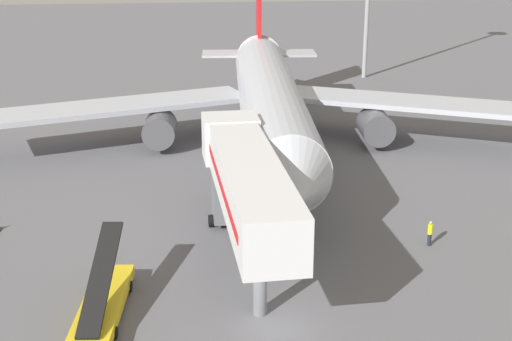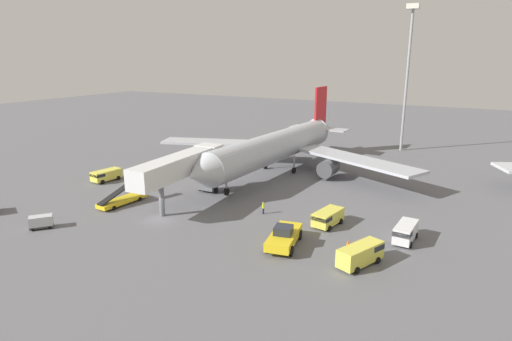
{
  "view_description": "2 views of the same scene",
  "coord_description": "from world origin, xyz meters",
  "px_view_note": "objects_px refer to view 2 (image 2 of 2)",
  "views": [
    {
      "loc": [
        -4.13,
        -29.16,
        18.57
      ],
      "look_at": [
        0.73,
        15.87,
        2.55
      ],
      "focal_mm": 49.03,
      "sensor_mm": 36.0,
      "label": 1
    },
    {
      "loc": [
        34.63,
        -38.56,
        20.01
      ],
      "look_at": [
        4.87,
        16.76,
        3.13
      ],
      "focal_mm": 30.05,
      "sensor_mm": 36.0,
      "label": 2
    }
  ],
  "objects_px": {
    "jet_bridge": "(185,166)",
    "pushback_tug": "(284,236)",
    "safety_cone_alpha": "(137,176)",
    "apron_light_mast": "(409,54)",
    "safety_cone_bravo": "(348,243)",
    "service_van_rear_left": "(327,217)",
    "belt_loader_truck": "(122,199)",
    "service_van_far_right": "(106,175)",
    "service_van_near_center": "(361,253)",
    "service_van_outer_right": "(405,232)",
    "airplane_at_gate": "(278,146)",
    "baggage_cart_outer_left": "(41,222)",
    "ground_crew_worker_foreground": "(263,208)"
  },
  "relations": [
    {
      "from": "jet_bridge",
      "to": "service_van_near_center",
      "type": "bearing_deg",
      "value": -13.74
    },
    {
      "from": "jet_bridge",
      "to": "service_van_near_center",
      "type": "distance_m",
      "value": 27.49
    },
    {
      "from": "pushback_tug",
      "to": "service_van_outer_right",
      "type": "distance_m",
      "value": 13.55
    },
    {
      "from": "service_van_outer_right",
      "to": "safety_cone_alpha",
      "type": "distance_m",
      "value": 44.96
    },
    {
      "from": "safety_cone_alpha",
      "to": "pushback_tug",
      "type": "bearing_deg",
      "value": -21.05
    },
    {
      "from": "airplane_at_gate",
      "to": "baggage_cart_outer_left",
      "type": "xyz_separation_m",
      "value": [
        -13.78,
        -36.77,
        -3.76
      ]
    },
    {
      "from": "jet_bridge",
      "to": "service_van_outer_right",
      "type": "xyz_separation_m",
      "value": [
        29.25,
        1.2,
        -4.21
      ]
    },
    {
      "from": "belt_loader_truck",
      "to": "service_van_rear_left",
      "type": "height_order",
      "value": "belt_loader_truck"
    },
    {
      "from": "apron_light_mast",
      "to": "ground_crew_worker_foreground",
      "type": "bearing_deg",
      "value": -99.9
    },
    {
      "from": "service_van_far_right",
      "to": "ground_crew_worker_foreground",
      "type": "distance_m",
      "value": 29.86
    },
    {
      "from": "belt_loader_truck",
      "to": "service_van_far_right",
      "type": "xyz_separation_m",
      "value": [
        -10.84,
        7.1,
        0.26
      ]
    },
    {
      "from": "service_van_far_right",
      "to": "apron_light_mast",
      "type": "bearing_deg",
      "value": 51.27
    },
    {
      "from": "service_van_far_right",
      "to": "service_van_rear_left",
      "type": "relative_size",
      "value": 1.04
    },
    {
      "from": "belt_loader_truck",
      "to": "safety_cone_alpha",
      "type": "height_order",
      "value": "belt_loader_truck"
    },
    {
      "from": "jet_bridge",
      "to": "safety_cone_alpha",
      "type": "height_order",
      "value": "jet_bridge"
    },
    {
      "from": "service_van_far_right",
      "to": "baggage_cart_outer_left",
      "type": "bearing_deg",
      "value": -64.37
    },
    {
      "from": "airplane_at_gate",
      "to": "service_van_far_right",
      "type": "height_order",
      "value": "airplane_at_gate"
    },
    {
      "from": "apron_light_mast",
      "to": "safety_cone_alpha",
      "type": "bearing_deg",
      "value": -128.88
    },
    {
      "from": "baggage_cart_outer_left",
      "to": "ground_crew_worker_foreground",
      "type": "height_order",
      "value": "ground_crew_worker_foreground"
    },
    {
      "from": "airplane_at_gate",
      "to": "service_van_outer_right",
      "type": "height_order",
      "value": "airplane_at_gate"
    },
    {
      "from": "airplane_at_gate",
      "to": "belt_loader_truck",
      "type": "distance_m",
      "value": 28.56
    },
    {
      "from": "safety_cone_bravo",
      "to": "service_van_rear_left",
      "type": "bearing_deg",
      "value": 131.89
    },
    {
      "from": "service_van_far_right",
      "to": "service_van_rear_left",
      "type": "distance_m",
      "value": 38.53
    },
    {
      "from": "jet_bridge",
      "to": "pushback_tug",
      "type": "relative_size",
      "value": 2.54
    },
    {
      "from": "ground_crew_worker_foreground",
      "to": "pushback_tug",
      "type": "bearing_deg",
      "value": -49.74
    },
    {
      "from": "service_van_rear_left",
      "to": "ground_crew_worker_foreground",
      "type": "xyz_separation_m",
      "value": [
        -8.68,
        -0.12,
        -0.23
      ]
    },
    {
      "from": "pushback_tug",
      "to": "service_van_outer_right",
      "type": "xyz_separation_m",
      "value": [
        11.37,
        7.37,
        0.04
      ]
    },
    {
      "from": "belt_loader_truck",
      "to": "service_van_outer_right",
      "type": "bearing_deg",
      "value": 8.79
    },
    {
      "from": "belt_loader_truck",
      "to": "service_van_far_right",
      "type": "distance_m",
      "value": 12.96
    },
    {
      "from": "baggage_cart_outer_left",
      "to": "belt_loader_truck",
      "type": "bearing_deg",
      "value": 78.76
    },
    {
      "from": "belt_loader_truck",
      "to": "baggage_cart_outer_left",
      "type": "bearing_deg",
      "value": -101.24
    },
    {
      "from": "jet_bridge",
      "to": "service_van_outer_right",
      "type": "distance_m",
      "value": 29.58
    },
    {
      "from": "apron_light_mast",
      "to": "jet_bridge",
      "type": "bearing_deg",
      "value": -111.6
    },
    {
      "from": "pushback_tug",
      "to": "apron_light_mast",
      "type": "bearing_deg",
      "value": 87.87
    },
    {
      "from": "jet_bridge",
      "to": "safety_cone_bravo",
      "type": "distance_m",
      "value": 24.68
    },
    {
      "from": "airplane_at_gate",
      "to": "apron_light_mast",
      "type": "xyz_separation_m",
      "value": [
        15.95,
        29.16,
        15.75
      ]
    },
    {
      "from": "belt_loader_truck",
      "to": "service_van_near_center",
      "type": "height_order",
      "value": "belt_loader_truck"
    },
    {
      "from": "belt_loader_truck",
      "to": "safety_cone_bravo",
      "type": "bearing_deg",
      "value": 3.1
    },
    {
      "from": "ground_crew_worker_foreground",
      "to": "airplane_at_gate",
      "type": "bearing_deg",
      "value": 110.4
    },
    {
      "from": "service_van_far_right",
      "to": "service_van_near_center",
      "type": "distance_m",
      "value": 45.71
    },
    {
      "from": "service_van_outer_right",
      "to": "jet_bridge",
      "type": "bearing_deg",
      "value": -177.65
    },
    {
      "from": "baggage_cart_outer_left",
      "to": "service_van_outer_right",
      "type": "bearing_deg",
      "value": 23.12
    },
    {
      "from": "belt_loader_truck",
      "to": "safety_cone_bravo",
      "type": "xyz_separation_m",
      "value": [
        31.57,
        1.71,
        -0.45
      ]
    },
    {
      "from": "belt_loader_truck",
      "to": "service_van_outer_right",
      "type": "relative_size",
      "value": 1.63
    },
    {
      "from": "jet_bridge",
      "to": "safety_cone_alpha",
      "type": "bearing_deg",
      "value": 156.68
    },
    {
      "from": "jet_bridge",
      "to": "pushback_tug",
      "type": "height_order",
      "value": "jet_bridge"
    },
    {
      "from": "service_van_near_center",
      "to": "service_van_outer_right",
      "type": "bearing_deg",
      "value": 69.49
    },
    {
      "from": "baggage_cart_outer_left",
      "to": "safety_cone_bravo",
      "type": "height_order",
      "value": "baggage_cart_outer_left"
    },
    {
      "from": "safety_cone_alpha",
      "to": "apron_light_mast",
      "type": "distance_m",
      "value": 59.8
    },
    {
      "from": "jet_bridge",
      "to": "service_van_far_right",
      "type": "distance_m",
      "value": 19.09
    }
  ]
}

